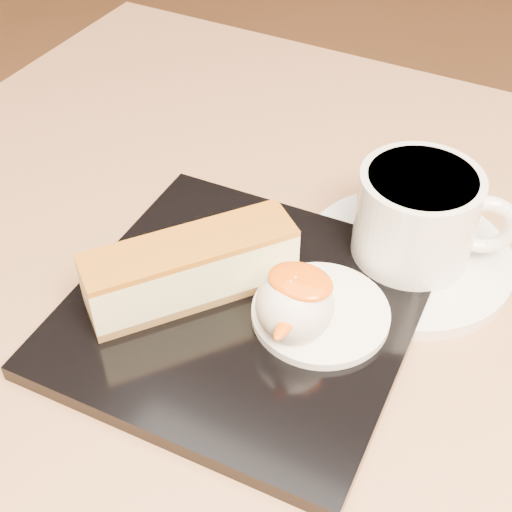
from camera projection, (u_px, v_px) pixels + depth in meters
The scene contains 9 objects.
table at pixel (274, 481), 0.56m from camera, with size 0.80×0.80×0.72m.
dessert_plate at pixel (242, 311), 0.48m from camera, with size 0.22×0.22×0.01m, color black.
cheesecake at pixel (191, 268), 0.47m from camera, with size 0.12×0.13×0.05m.
cream_smear at pixel (321, 313), 0.46m from camera, with size 0.09×0.09×0.01m, color white.
ice_cream_scoop at pixel (295, 305), 0.44m from camera, with size 0.05×0.05×0.05m, color white.
mango_sauce at pixel (300, 281), 0.43m from camera, with size 0.04×0.03×0.01m, color #FF5C08.
mint_sprig at pixel (296, 271), 0.49m from camera, with size 0.03×0.02×0.00m.
saucer at pixel (407, 258), 0.52m from camera, with size 0.15×0.15×0.01m, color white.
coffee_cup at pixel (419, 215), 0.49m from camera, with size 0.11×0.08×0.07m.
Camera 1 is at (0.12, -0.26, 1.08)m, focal length 50.00 mm.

